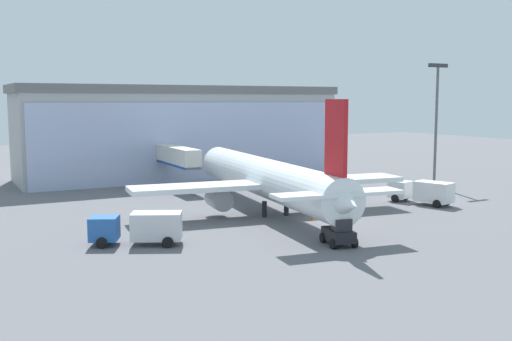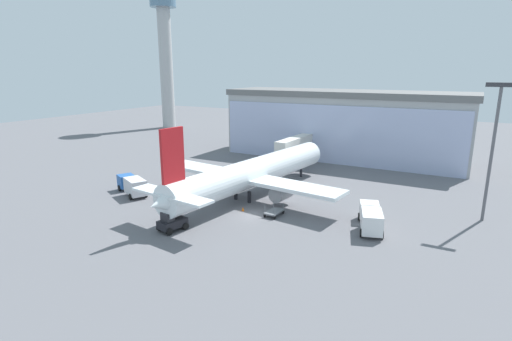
% 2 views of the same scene
% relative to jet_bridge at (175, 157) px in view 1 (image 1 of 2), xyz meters
% --- Properties ---
extents(ground, '(240.00, 240.00, 0.00)m').
position_rel_jet_bridge_xyz_m(ground, '(5.55, -27.57, -4.21)').
color(ground, slate).
extents(terminal_building, '(49.07, 14.09, 13.82)m').
position_rel_jet_bridge_xyz_m(terminal_building, '(5.55, 11.49, 2.70)').
color(terminal_building, '#A6A6A6').
rests_on(terminal_building, ground).
extents(jet_bridge, '(2.85, 14.10, 5.57)m').
position_rel_jet_bridge_xyz_m(jet_bridge, '(0.00, 0.00, 0.00)').
color(jet_bridge, silver).
rests_on(jet_bridge, ground).
extents(apron_light_mast, '(3.20, 0.40, 16.51)m').
position_rel_jet_bridge_xyz_m(apron_light_mast, '(31.26, -15.85, 5.75)').
color(apron_light_mast, '#59595E').
rests_on(apron_light_mast, ground).
extents(airplane, '(29.29, 36.87, 11.76)m').
position_rel_jet_bridge_xyz_m(airplane, '(1.98, -21.37, -0.65)').
color(airplane, white).
rests_on(airplane, ground).
extents(catering_truck, '(7.52, 5.22, 2.65)m').
position_rel_jet_bridge_xyz_m(catering_truck, '(-14.12, -28.54, -2.74)').
color(catering_truck, '#2659A5').
rests_on(catering_truck, ground).
extents(fuel_truck, '(4.20, 7.62, 2.65)m').
position_rel_jet_bridge_xyz_m(fuel_truck, '(19.87, -25.33, -2.74)').
color(fuel_truck, silver).
rests_on(fuel_truck, ground).
extents(baggage_cart, '(1.75, 2.89, 1.50)m').
position_rel_jet_bridge_xyz_m(baggage_cart, '(8.13, -26.50, -3.71)').
color(baggage_cart, slate).
rests_on(baggage_cart, ground).
extents(pushback_tug, '(2.81, 3.54, 2.30)m').
position_rel_jet_bridge_xyz_m(pushback_tug, '(-0.05, -36.46, -3.23)').
color(pushback_tug, black).
rests_on(pushback_tug, ground).
extents(safety_cone_nose, '(0.36, 0.36, 0.55)m').
position_rel_jet_bridge_xyz_m(safety_cone_nose, '(3.84, -26.97, -3.93)').
color(safety_cone_nose, orange).
rests_on(safety_cone_nose, ground).
extents(safety_cone_wingtip, '(0.36, 0.36, 0.55)m').
position_rel_jet_bridge_xyz_m(safety_cone_wingtip, '(-11.41, -21.18, -3.93)').
color(safety_cone_wingtip, orange).
rests_on(safety_cone_wingtip, ground).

